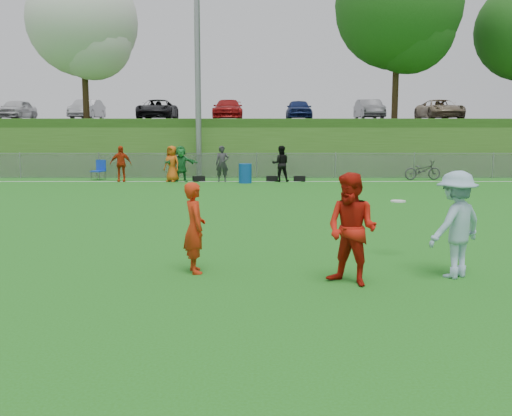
{
  "coord_description": "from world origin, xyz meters",
  "views": [
    {
      "loc": [
        -0.05,
        -8.91,
        2.5
      ],
      "look_at": [
        -0.04,
        0.5,
        1.18
      ],
      "focal_mm": 40.0,
      "sensor_mm": 36.0,
      "label": 1
    }
  ],
  "objects_px": {
    "player_blue": "(456,225)",
    "player_red_left": "(195,228)",
    "frisbee": "(398,201)",
    "bicycle": "(423,170)",
    "player_red_center": "(352,229)",
    "recycling_bin": "(245,173)"
  },
  "relations": [
    {
      "from": "player_blue",
      "to": "frisbee",
      "type": "distance_m",
      "value": 1.68
    },
    {
      "from": "player_red_left",
      "to": "frisbee",
      "type": "bearing_deg",
      "value": -89.84
    },
    {
      "from": "player_red_left",
      "to": "player_blue",
      "type": "height_order",
      "value": "player_blue"
    },
    {
      "from": "player_blue",
      "to": "frisbee",
      "type": "relative_size",
      "value": 6.17
    },
    {
      "from": "player_red_center",
      "to": "frisbee",
      "type": "xyz_separation_m",
      "value": [
        1.24,
        2.04,
        0.19
      ]
    },
    {
      "from": "player_red_center",
      "to": "recycling_bin",
      "type": "xyz_separation_m",
      "value": [
        -2.02,
        17.28,
        -0.46
      ]
    },
    {
      "from": "recycling_bin",
      "to": "bicycle",
      "type": "bearing_deg",
      "value": 10.56
    },
    {
      "from": "player_red_left",
      "to": "player_blue",
      "type": "bearing_deg",
      "value": -111.99
    },
    {
      "from": "player_red_center",
      "to": "player_blue",
      "type": "height_order",
      "value": "player_red_center"
    },
    {
      "from": "frisbee",
      "to": "bicycle",
      "type": "relative_size",
      "value": 0.16
    },
    {
      "from": "player_blue",
      "to": "bicycle",
      "type": "xyz_separation_m",
      "value": [
        4.81,
        18.42,
        -0.43
      ]
    },
    {
      "from": "recycling_bin",
      "to": "bicycle",
      "type": "xyz_separation_m",
      "value": [
        8.65,
        1.61,
        0.02
      ]
    },
    {
      "from": "frisbee",
      "to": "recycling_bin",
      "type": "distance_m",
      "value": 15.6
    },
    {
      "from": "bicycle",
      "to": "player_blue",
      "type": "bearing_deg",
      "value": 160.33
    },
    {
      "from": "player_red_left",
      "to": "player_blue",
      "type": "relative_size",
      "value": 0.88
    },
    {
      "from": "player_blue",
      "to": "player_red_center",
      "type": "bearing_deg",
      "value": -20.14
    },
    {
      "from": "player_red_center",
      "to": "bicycle",
      "type": "xyz_separation_m",
      "value": [
        6.64,
        18.9,
        -0.43
      ]
    },
    {
      "from": "player_blue",
      "to": "player_red_left",
      "type": "bearing_deg",
      "value": -38.74
    },
    {
      "from": "player_red_center",
      "to": "frisbee",
      "type": "height_order",
      "value": "player_red_center"
    },
    {
      "from": "frisbee",
      "to": "recycling_bin",
      "type": "bearing_deg",
      "value": 102.05
    },
    {
      "from": "frisbee",
      "to": "bicycle",
      "type": "height_order",
      "value": "frisbee"
    },
    {
      "from": "player_red_left",
      "to": "player_blue",
      "type": "xyz_separation_m",
      "value": [
        4.42,
        -0.31,
        0.11
      ]
    }
  ]
}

